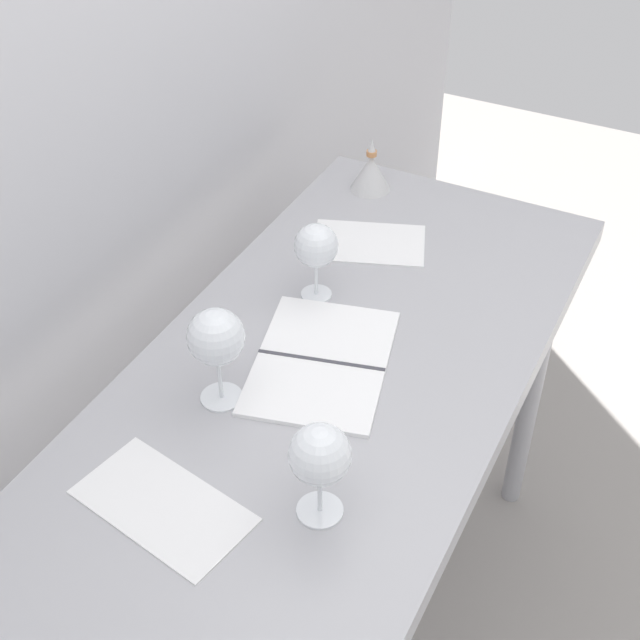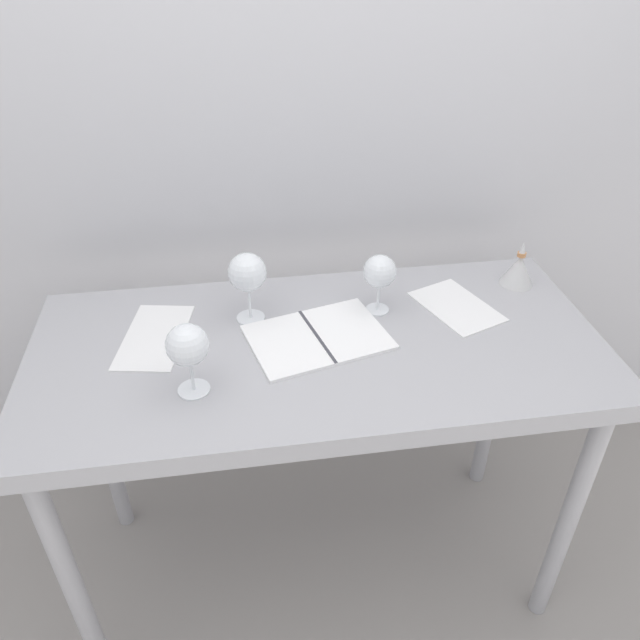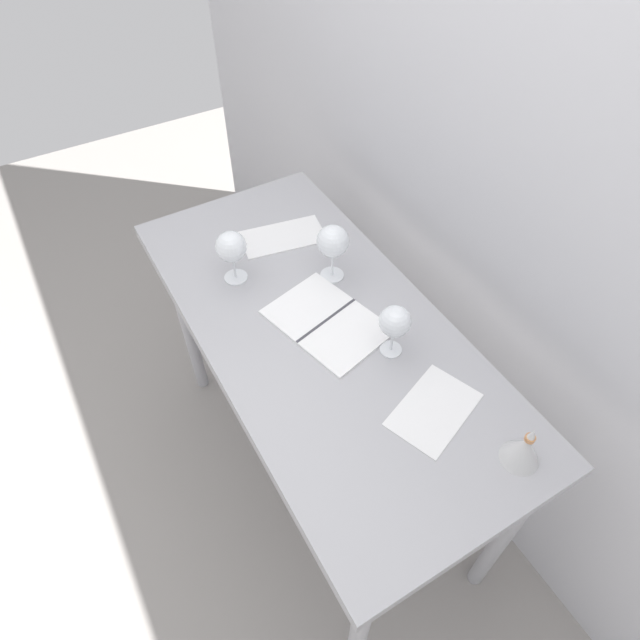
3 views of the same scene
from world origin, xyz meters
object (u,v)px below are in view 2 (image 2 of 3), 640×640
object	(u,v)px
wine_glass_near_left	(187,347)
wine_glass_far_left	(247,274)
wine_glass_far_right	(380,273)
decanter_funnel	(518,270)
tasting_sheet_lower	(155,336)
open_notebook	(318,337)
tasting_sheet_upper	(457,306)

from	to	relation	value
wine_glass_near_left	wine_glass_far_left	xyz separation A→B (m)	(0.14, 0.26, 0.01)
wine_glass_far_right	decanter_funnel	xyz separation A→B (m)	(0.42, 0.07, -0.07)
wine_glass_far_left	tasting_sheet_lower	world-z (taller)	wine_glass_far_left
decanter_funnel	open_notebook	bearing A→B (deg)	-163.61
wine_glass_far_left	tasting_sheet_upper	world-z (taller)	wine_glass_far_left
wine_glass_near_left	open_notebook	world-z (taller)	wine_glass_near_left
open_notebook	tasting_sheet_lower	world-z (taller)	open_notebook
wine_glass_far_left	decanter_funnel	distance (m)	0.76
wine_glass_far_left	decanter_funnel	bearing A→B (deg)	4.67
open_notebook	tasting_sheet_upper	bearing A→B (deg)	-2.06
tasting_sheet_upper	tasting_sheet_lower	size ratio (longest dim) A/B	0.86
wine_glass_far_right	wine_glass_far_left	size ratio (longest dim) A/B	0.86
tasting_sheet_upper	wine_glass_far_left	bearing A→B (deg)	156.22
wine_glass_far_left	tasting_sheet_upper	bearing A→B (deg)	-3.09
wine_glass_far_left	tasting_sheet_lower	size ratio (longest dim) A/B	0.68
wine_glass_far_left	decanter_funnel	xyz separation A→B (m)	(0.75, 0.06, -0.09)
wine_glass_near_left	wine_glass_far_left	bearing A→B (deg)	61.74
wine_glass_near_left	tasting_sheet_upper	size ratio (longest dim) A/B	0.73
tasting_sheet_upper	wine_glass_near_left	bearing A→B (deg)	178.04
wine_glass_near_left	decanter_funnel	xyz separation A→B (m)	(0.89, 0.32, -0.08)
wine_glass_far_right	open_notebook	xyz separation A→B (m)	(-0.17, -0.10, -0.11)
wine_glass_near_left	tasting_sheet_upper	bearing A→B (deg)	18.73
wine_glass_far_right	tasting_sheet_upper	bearing A→B (deg)	-4.57
tasting_sheet_lower	open_notebook	bearing A→B (deg)	1.07
open_notebook	tasting_sheet_lower	distance (m)	0.40
wine_glass_near_left	open_notebook	xyz separation A→B (m)	(0.30, 0.15, -0.12)
tasting_sheet_upper	decanter_funnel	xyz separation A→B (m)	(0.20, 0.09, 0.04)
wine_glass_near_left	wine_glass_far_right	distance (m)	0.53
wine_glass_near_left	decanter_funnel	world-z (taller)	wine_glass_near_left
tasting_sheet_lower	decanter_funnel	size ratio (longest dim) A/B	2.12
wine_glass_far_right	open_notebook	distance (m)	0.23
tasting_sheet_lower	wine_glass_near_left	bearing A→B (deg)	-54.53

